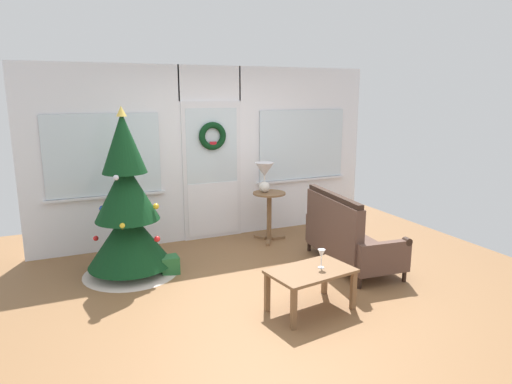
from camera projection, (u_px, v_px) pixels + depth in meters
name	position (u px, v px, depth m)	size (l,w,h in m)	color
ground_plane	(272.00, 288.00, 5.16)	(6.76, 6.76, 0.00)	brown
back_wall_with_door	(211.00, 154.00, 6.74)	(5.20, 0.19, 2.55)	white
christmas_tree	(128.00, 215.00, 5.42)	(1.15, 1.15, 2.02)	#4C331E
settee_sofa	(346.00, 238.00, 5.74)	(0.84, 1.51, 0.96)	black
side_table	(269.00, 207.00, 6.69)	(0.50, 0.48, 0.74)	brown
table_lamp	(265.00, 173.00, 6.60)	(0.28, 0.28, 0.44)	silver
coffee_table	(311.00, 276.00, 4.56)	(0.91, 0.64, 0.43)	brown
wine_glass	(321.00, 254.00, 4.57)	(0.08, 0.08, 0.20)	silver
gift_box	(170.00, 265.00, 5.55)	(0.22, 0.20, 0.22)	#266633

